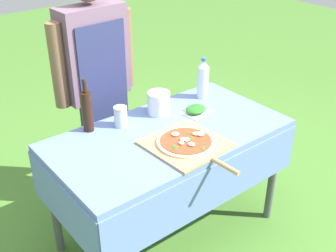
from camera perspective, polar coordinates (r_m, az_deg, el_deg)
name	(u,v)px	position (r m, az deg, el deg)	size (l,w,h in m)	color
ground_plane	(169,231)	(2.76, 0.10, -14.07)	(12.00, 12.00, 0.00)	#477A2D
prep_table	(169,146)	(2.37, 0.12, -2.78)	(1.34, 0.72, 0.73)	#607AB7
person_cook	(96,75)	(2.66, -9.76, 6.79)	(0.57, 0.20, 1.52)	#333D56
pizza_on_peel	(187,143)	(2.20, 2.60, -2.36)	(0.40, 0.56, 0.05)	tan
oil_bottle	(87,110)	(2.32, -10.91, 2.09)	(0.06, 0.06, 0.31)	black
water_bottle	(203,79)	(2.68, 4.75, 6.37)	(0.07, 0.07, 0.27)	silver
herb_container	(196,110)	(2.52, 3.79, 2.20)	(0.18, 0.15, 0.04)	silver
mixing_tub	(159,103)	(2.49, -1.27, 3.16)	(0.13, 0.13, 0.14)	silver
sauce_jar	(121,118)	(2.37, -6.43, 1.15)	(0.08, 0.08, 0.12)	silver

